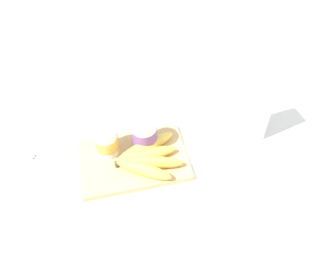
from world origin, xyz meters
TOP-DOWN VIEW (x-y plane):
  - ground_plane at (0.00, 0.00)m, footprint 2.40×2.40m
  - cutting_board at (0.00, 0.00)m, footprint 0.30×0.21m
  - cereal_box at (0.29, 0.01)m, footprint 0.21×0.09m
  - yogurt_cup_front at (-0.06, 0.04)m, footprint 0.07×0.07m
  - yogurt_cup_back at (0.04, 0.04)m, footprint 0.07×0.07m
  - banana_bunch at (0.04, -0.02)m, footprint 0.19×0.19m
  - spoon at (-0.27, 0.08)m, footprint 0.13×0.06m

SIDE VIEW (x-z plane):
  - ground_plane at x=0.00m, z-range 0.00..0.00m
  - spoon at x=-0.27m, z-range 0.00..0.01m
  - cutting_board at x=0.00m, z-range 0.00..0.02m
  - banana_bunch at x=0.04m, z-range 0.02..0.06m
  - yogurt_cup_front at x=-0.06m, z-range 0.02..0.11m
  - yogurt_cup_back at x=0.04m, z-range 0.02..0.12m
  - cereal_box at x=0.29m, z-range 0.00..0.24m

